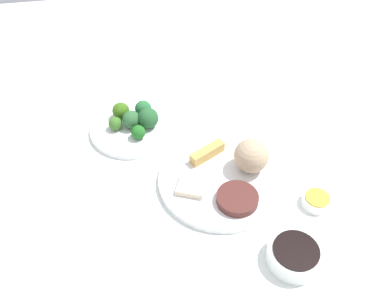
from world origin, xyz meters
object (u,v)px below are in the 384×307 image
Objects in this scene: main_plate at (221,180)px; sauce_ramekin_hot_mustard at (316,201)px; soy_sauce_bowl at (295,255)px; broccoli_plate at (133,128)px.

sauce_ramekin_hot_mustard is (-0.20, 0.10, 0.00)m from main_plate.
soy_sauce_bowl reaches higher than sauce_ramekin_hot_mustard.
main_plate is 4.45× the size of sauce_ramekin_hot_mustard.
main_plate is at bearing -27.42° from sauce_ramekin_hot_mustard.
broccoli_plate is 0.51m from sauce_ramekin_hot_mustard.
broccoli_plate is (0.20, -0.23, -0.00)m from main_plate.
broccoli_plate is at bearing -39.86° from sauce_ramekin_hot_mustard.
sauce_ramekin_hot_mustard is (-0.39, 0.33, 0.00)m from broccoli_plate.
main_plate is 2.64× the size of soy_sauce_bowl.
sauce_ramekin_hot_mustard is at bearing -128.33° from soy_sauce_bowl.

